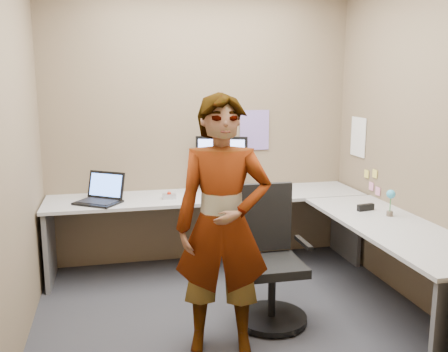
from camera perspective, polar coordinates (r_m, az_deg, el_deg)
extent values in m
plane|color=#26262B|center=(4.06, 0.83, -15.40)|extent=(3.00, 3.00, 0.00)
plane|color=brown|center=(4.93, -2.71, 5.72)|extent=(3.00, 0.00, 3.00)
plane|color=brown|center=(4.27, 20.90, 4.19)|extent=(0.00, 2.70, 2.70)
plane|color=brown|center=(3.61, -22.92, 2.92)|extent=(0.00, 2.70, 2.70)
cube|color=#A5A5A5|center=(4.71, -1.95, -2.35)|extent=(2.96, 0.65, 0.03)
cube|color=#A5A5A5|center=(3.95, 18.92, -5.61)|extent=(0.65, 1.91, 0.03)
cube|color=#59595B|center=(4.77, -19.31, -7.38)|extent=(0.04, 0.60, 0.70)
cube|color=#59595B|center=(5.26, 13.73, -5.35)|extent=(0.04, 0.60, 0.70)
cube|color=red|center=(4.83, -0.22, -1.44)|extent=(0.37, 0.33, 0.06)
cube|color=black|center=(4.83, -0.22, -0.99)|extent=(0.25, 0.21, 0.02)
cube|color=black|center=(4.83, -0.27, -0.13)|extent=(0.06, 0.06, 0.12)
cube|color=black|center=(4.79, -0.28, 2.56)|extent=(0.48, 0.21, 0.33)
cube|color=#7F90DB|center=(4.77, -0.31, 2.52)|extent=(0.42, 0.17, 0.28)
cube|color=black|center=(4.52, -14.22, -2.96)|extent=(0.45, 0.43, 0.02)
cube|color=black|center=(4.59, -13.32, -1.00)|extent=(0.34, 0.27, 0.24)
cube|color=#4978E8|center=(4.59, -13.32, -1.00)|extent=(0.30, 0.23, 0.19)
cube|color=#B7B7BC|center=(4.58, -6.30, -2.32)|extent=(0.12, 0.08, 0.04)
sphere|color=#B21F0B|center=(4.57, -6.30, -1.98)|extent=(0.04, 0.04, 0.04)
cone|color=white|center=(4.59, 2.26, -2.16)|extent=(0.10, 0.10, 0.06)
cube|color=black|center=(4.31, 15.88, -3.46)|extent=(0.15, 0.07, 0.05)
cylinder|color=brown|center=(4.20, 18.40, -4.10)|extent=(0.05, 0.05, 0.04)
cylinder|color=#338C3F|center=(4.18, 18.48, -2.91)|extent=(0.01, 0.01, 0.14)
sphere|color=#39A2C9|center=(4.16, 18.54, -1.97)|extent=(0.07, 0.07, 0.07)
cube|color=#846BB7|center=(5.04, 3.50, 5.26)|extent=(0.30, 0.01, 0.40)
cube|color=white|center=(5.04, 15.09, 4.33)|extent=(0.01, 0.28, 0.38)
cube|color=#F2E059|center=(4.78, 16.85, 0.26)|extent=(0.01, 0.07, 0.07)
cube|color=pink|center=(4.85, 16.48, -1.14)|extent=(0.01, 0.07, 0.07)
cube|color=pink|center=(4.75, 17.17, -1.67)|extent=(0.01, 0.07, 0.07)
cube|color=#F2E059|center=(4.92, 15.98, 0.23)|extent=(0.01, 0.07, 0.07)
cylinder|color=black|center=(3.92, 5.42, -15.83)|extent=(0.54, 0.54, 0.04)
cylinder|color=black|center=(3.83, 5.48, -13.01)|extent=(0.06, 0.06, 0.38)
cube|color=black|center=(3.75, 5.54, -10.20)|extent=(0.44, 0.44, 0.07)
cube|color=black|center=(3.84, 4.65, -4.70)|extent=(0.42, 0.05, 0.53)
cube|color=black|center=(3.63, 1.96, -8.15)|extent=(0.04, 0.29, 0.03)
cube|color=black|center=(3.77, 9.07, -7.53)|extent=(0.04, 0.29, 0.03)
imported|color=#999399|center=(3.28, -0.14, -5.71)|extent=(0.70, 0.54, 1.72)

